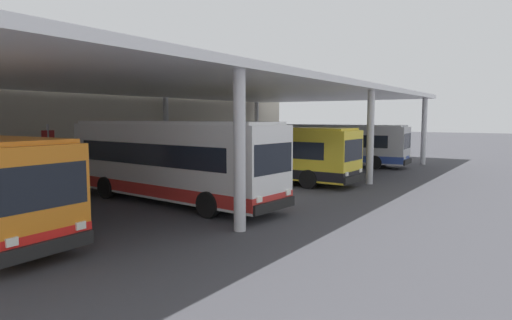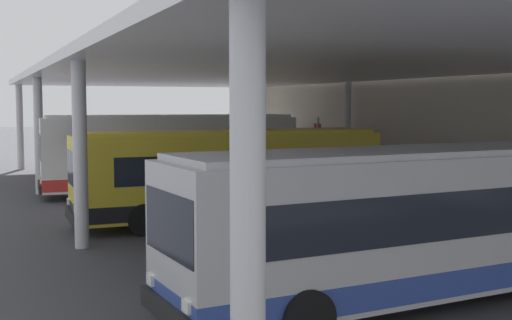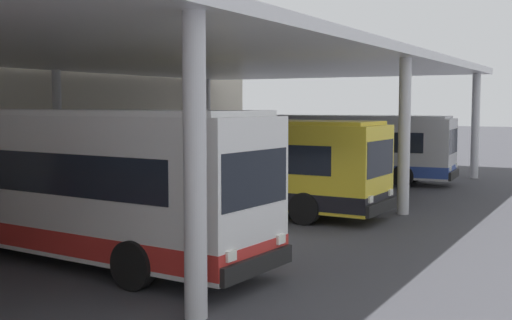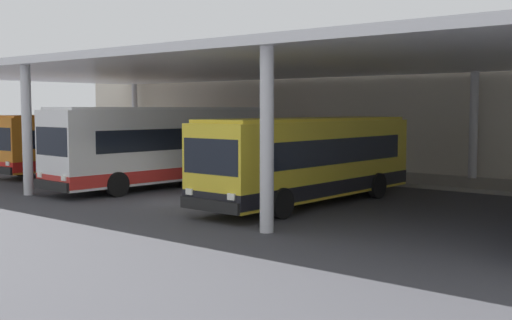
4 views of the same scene
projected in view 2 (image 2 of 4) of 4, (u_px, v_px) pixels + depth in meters
name	position (u px, v px, depth m)	size (l,w,h in m)	color
ground_plane	(124.00, 210.00, 25.58)	(200.00, 200.00, 0.00)	#3D3D42
platform_kerb	(384.00, 192.00, 30.17)	(42.00, 4.50, 0.18)	gray
station_building_facade	(444.00, 105.00, 31.11)	(48.00, 1.60, 8.03)	beige
canopy_shelter	(256.00, 73.00, 27.29)	(40.00, 17.00, 5.55)	silver
bus_nearest_bay	(158.00, 146.00, 38.09)	(2.94, 10.60, 3.17)	orange
bus_second_bay	(171.00, 153.00, 30.16)	(3.25, 11.47, 3.57)	white
bus_middle_bay	(229.00, 175.00, 22.83)	(2.89, 10.58, 3.17)	yellow
bus_far_bay	(412.00, 223.00, 13.58)	(3.23, 10.68, 3.17)	#B7B7BC
bench_waiting	(296.00, 163.00, 38.44)	(1.80, 0.45, 0.92)	#4C515B
trash_bin	(264.00, 158.00, 41.78)	(0.52, 0.52, 0.98)	#236638
banner_sign	(318.00, 145.00, 34.08)	(0.70, 0.12, 3.20)	#B2B2B7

